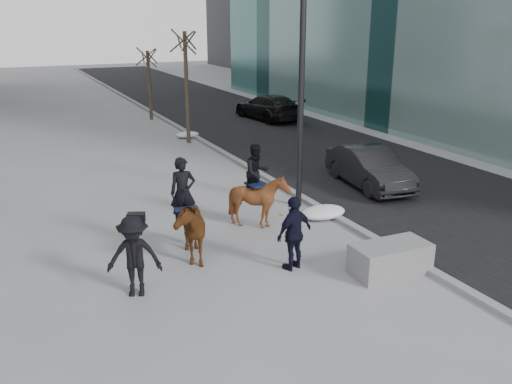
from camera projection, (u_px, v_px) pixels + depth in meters
name	position (u px, v px, depth m)	size (l,w,h in m)	color
ground	(278.00, 267.00, 12.66)	(120.00, 120.00, 0.00)	gray
road	(312.00, 148.00, 24.11)	(8.00, 90.00, 0.01)	black
curb	(230.00, 156.00, 22.46)	(0.25, 90.00, 0.12)	gray
planter	(390.00, 259.00, 12.27)	(1.77, 0.89, 0.71)	gray
car_near	(369.00, 167.00, 18.51)	(1.42, 4.08, 1.34)	black
car_far	(268.00, 107.00, 30.73)	(2.00, 4.92, 1.43)	black
tree_near	(186.00, 82.00, 24.37)	(1.20, 1.20, 5.54)	#34271F
tree_far	(149.00, 82.00, 30.21)	(1.20, 1.20, 4.23)	#3A2822
mounted_left	(186.00, 222.00, 12.91)	(1.14, 2.01, 2.46)	#4D2D0F
mounted_right	(259.00, 194.00, 14.86)	(1.39, 1.52, 2.32)	#4D220F
feeder	(294.00, 233.00, 12.34)	(1.11, 0.99, 1.75)	black
camera_crew	(134.00, 256.00, 11.14)	(1.30, 1.04, 1.75)	black
lamppost	(299.00, 38.00, 15.46)	(0.25, 2.46, 9.09)	black
snow_piles	(258.00, 175.00, 19.48)	(1.38, 13.02, 0.35)	white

